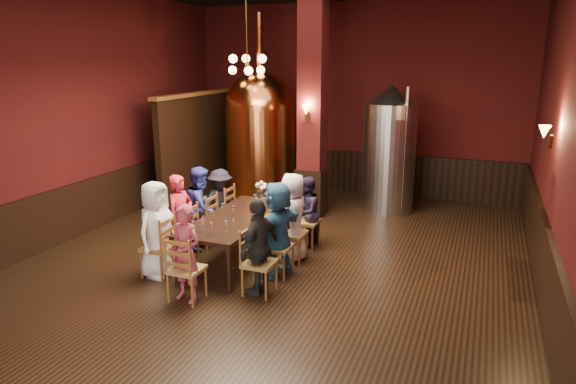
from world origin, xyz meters
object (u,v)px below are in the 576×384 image
at_px(person_0, 156,229).
at_px(rose_vase, 261,188).
at_px(person_1, 181,218).
at_px(dining_table, 237,220).
at_px(steel_vessel, 390,149).
at_px(person_2, 202,207).
at_px(copper_kettle, 261,135).

xyz_separation_m(person_0, rose_vase, (0.83, 2.00, 0.24)).
bearing_deg(rose_vase, person_1, -121.95).
distance_m(dining_table, person_1, 0.91).
relative_size(person_0, rose_vase, 4.16).
relative_size(dining_table, person_0, 1.61).
bearing_deg(dining_table, steel_vessel, 64.94).
distance_m(steel_vessel, rose_vase, 3.31).
bearing_deg(person_2, copper_kettle, -8.51).
xyz_separation_m(dining_table, steel_vessel, (1.76, 3.78, 0.66)).
distance_m(person_2, rose_vase, 1.10).
relative_size(person_1, copper_kettle, 0.35).
bearing_deg(dining_table, person_1, -158.78).
relative_size(person_0, person_1, 1.04).
height_order(person_0, person_1, person_0).
bearing_deg(steel_vessel, rose_vase, -122.58).
height_order(person_1, person_2, same).
height_order(copper_kettle, rose_vase, copper_kettle).
bearing_deg(person_2, steel_vessel, -50.98).
distance_m(copper_kettle, steel_vessel, 2.92).
bearing_deg(steel_vessel, person_0, -118.59).
distance_m(person_1, steel_vessel, 4.90).
xyz_separation_m(person_0, copper_kettle, (-0.30, 4.53, 0.78)).
relative_size(copper_kettle, steel_vessel, 1.56).
relative_size(dining_table, steel_vessel, 0.89).
bearing_deg(copper_kettle, person_0, -86.16).
distance_m(person_2, steel_vessel, 4.37).
bearing_deg(person_2, rose_vase, -64.98).
distance_m(person_1, copper_kettle, 3.95).
distance_m(dining_table, person_0, 1.31).
height_order(person_2, rose_vase, person_2).
xyz_separation_m(steel_vessel, rose_vase, (-1.77, -2.78, -0.36)).
relative_size(steel_vessel, rose_vase, 7.47).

